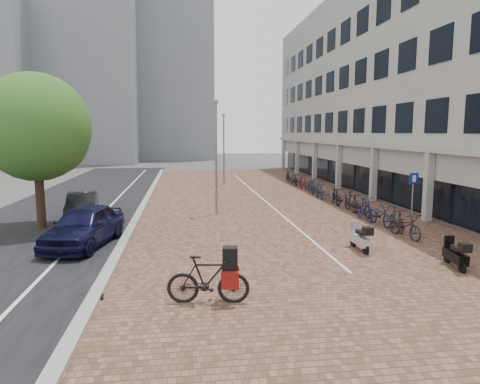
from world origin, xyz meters
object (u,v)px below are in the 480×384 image
at_px(car_dark, 82,206).
at_px(scooter_front, 360,237).
at_px(car_navy, 84,226).
at_px(parking_sign, 413,191).
at_px(scooter_mid, 455,253).
at_px(hero_bike, 208,279).

distance_m(car_dark, scooter_front, 13.48).
xyz_separation_m(car_dark, scooter_front, (11.27, -7.39, -0.14)).
relative_size(car_navy, scooter_front, 3.10).
distance_m(car_navy, car_dark, 5.54).
xyz_separation_m(car_dark, parking_sign, (15.27, -3.77, 0.99)).
relative_size(car_dark, scooter_front, 2.68).
bearing_deg(car_dark, scooter_mid, -43.99).
xyz_separation_m(hero_bike, scooter_mid, (7.87, 1.80, -0.16)).
height_order(car_dark, hero_bike, hero_bike).
bearing_deg(scooter_mid, hero_bike, -158.20).
distance_m(car_navy, scooter_mid, 12.91).
height_order(hero_bike, scooter_front, hero_bike).
bearing_deg(car_dark, parking_sign, -21.97).
height_order(car_dark, scooter_mid, car_dark).
xyz_separation_m(car_dark, scooter_mid, (13.43, -9.72, -0.16)).
bearing_deg(parking_sign, car_navy, 169.42).
distance_m(hero_bike, scooter_front, 7.05).
height_order(car_dark, parking_sign, parking_sign).
xyz_separation_m(car_dark, hero_bike, (5.57, -11.52, 0.00)).
bearing_deg(scooter_mid, scooter_front, 141.72).
bearing_deg(parking_sign, hero_bike, -158.58).
bearing_deg(car_navy, scooter_mid, -7.28).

